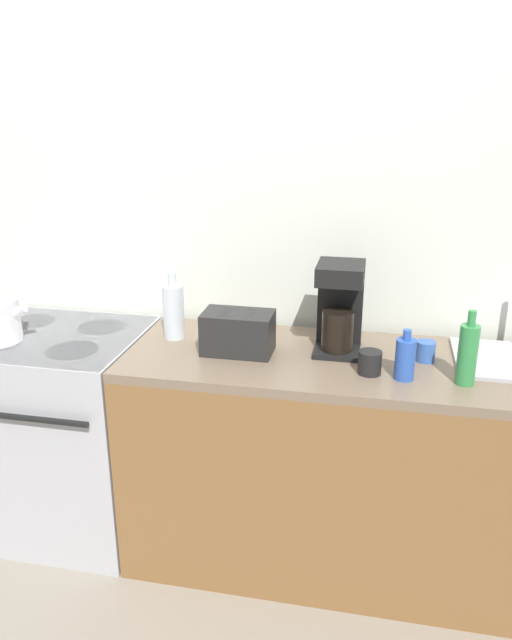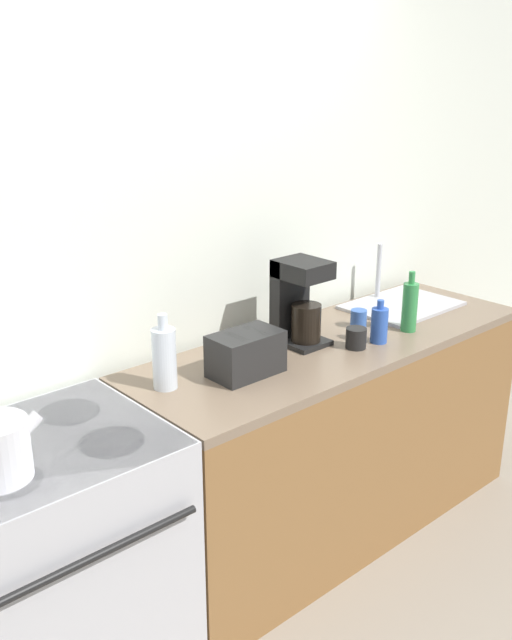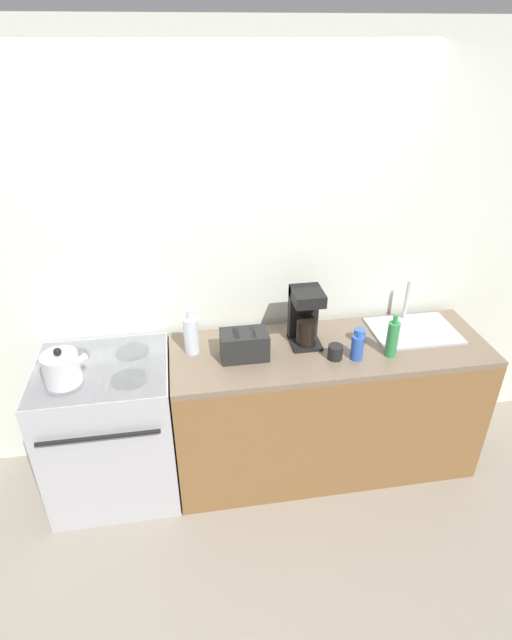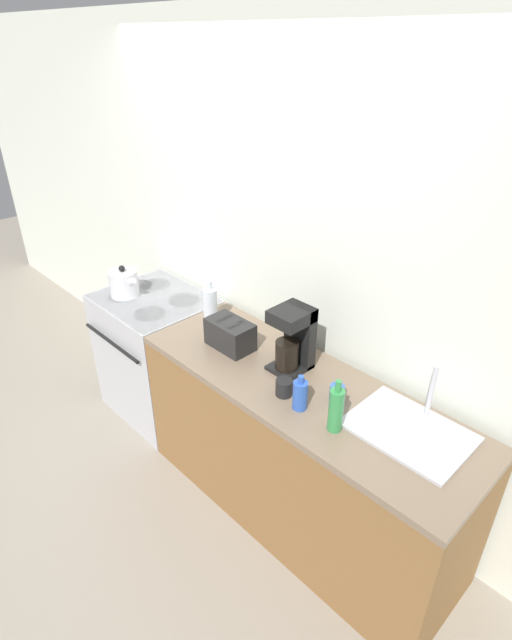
{
  "view_description": "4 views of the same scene",
  "coord_description": "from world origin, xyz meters",
  "px_view_note": "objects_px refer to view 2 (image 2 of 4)",
  "views": [
    {
      "loc": [
        0.68,
        -1.88,
        1.84
      ],
      "look_at": [
        0.2,
        0.39,
        1.01
      ],
      "focal_mm": 35.0,
      "sensor_mm": 36.0,
      "label": 1
    },
    {
      "loc": [
        -1.44,
        -1.54,
        1.98
      ],
      "look_at": [
        0.24,
        0.34,
        1.09
      ],
      "focal_mm": 40.0,
      "sensor_mm": 36.0,
      "label": 2
    },
    {
      "loc": [
        -0.16,
        -2.05,
        2.52
      ],
      "look_at": [
        0.23,
        0.39,
        1.09
      ],
      "focal_mm": 28.0,
      "sensor_mm": 36.0,
      "label": 3
    },
    {
      "loc": [
        1.96,
        -1.25,
        2.44
      ],
      "look_at": [
        0.25,
        0.41,
        1.08
      ],
      "focal_mm": 28.0,
      "sensor_mm": 36.0,
      "label": 4
    }
  ],
  "objects_px": {
    "coffee_maker": "(298,300)",
    "bottle_clear": "(164,357)",
    "cup_blue": "(359,318)",
    "stove": "(54,564)",
    "toaster": "(246,354)",
    "cup_black": "(356,338)",
    "bottle_green": "(410,306)",
    "bottle_blue": "(379,325)"
  },
  "relations": [
    {
      "from": "toaster",
      "to": "bottle_green",
      "type": "xyz_separation_m",
      "value": [
        0.83,
        -0.12,
        0.03
      ]
    },
    {
      "from": "coffee_maker",
      "to": "cup_black",
      "type": "xyz_separation_m",
      "value": [
        0.13,
        -0.21,
        -0.14
      ]
    },
    {
      "from": "coffee_maker",
      "to": "cup_blue",
      "type": "height_order",
      "value": "coffee_maker"
    },
    {
      "from": "coffee_maker",
      "to": "bottle_green",
      "type": "xyz_separation_m",
      "value": [
        0.45,
        -0.22,
        -0.07
      ]
    },
    {
      "from": "bottle_clear",
      "to": "bottle_blue",
      "type": "bearing_deg",
      "value": -13.46
    },
    {
      "from": "coffee_maker",
      "to": "stove",
      "type": "bearing_deg",
      "value": -175.87
    },
    {
      "from": "coffee_maker",
      "to": "bottle_green",
      "type": "relative_size",
      "value": 1.33
    },
    {
      "from": "stove",
      "to": "cup_blue",
      "type": "bearing_deg",
      "value": 1.44
    },
    {
      "from": "bottle_blue",
      "to": "coffee_maker",
      "type": "bearing_deg",
      "value": 137.88
    },
    {
      "from": "coffee_maker",
      "to": "bottle_clear",
      "type": "distance_m",
      "value": 0.67
    },
    {
      "from": "toaster",
      "to": "cup_black",
      "type": "height_order",
      "value": "toaster"
    },
    {
      "from": "toaster",
      "to": "bottle_clear",
      "type": "xyz_separation_m",
      "value": [
        -0.29,
        0.1,
        0.03
      ]
    },
    {
      "from": "toaster",
      "to": "cup_blue",
      "type": "xyz_separation_m",
      "value": [
        0.71,
        0.06,
        -0.04
      ]
    },
    {
      "from": "bottle_blue",
      "to": "cup_blue",
      "type": "distance_m",
      "value": 0.2
    },
    {
      "from": "stove",
      "to": "toaster",
      "type": "distance_m",
      "value": 0.96
    },
    {
      "from": "stove",
      "to": "bottle_green",
      "type": "relative_size",
      "value": 3.42
    },
    {
      "from": "bottle_green",
      "to": "bottle_blue",
      "type": "distance_m",
      "value": 0.21
    },
    {
      "from": "coffee_maker",
      "to": "bottle_clear",
      "type": "bearing_deg",
      "value": -179.47
    },
    {
      "from": "stove",
      "to": "bottle_clear",
      "type": "distance_m",
      "value": 0.76
    },
    {
      "from": "toaster",
      "to": "bottle_clear",
      "type": "relative_size",
      "value": 0.97
    },
    {
      "from": "toaster",
      "to": "bottle_green",
      "type": "relative_size",
      "value": 1.01
    },
    {
      "from": "bottle_clear",
      "to": "bottle_blue",
      "type": "relative_size",
      "value": 1.51
    },
    {
      "from": "cup_black",
      "to": "bottle_clear",
      "type": "bearing_deg",
      "value": 165.98
    },
    {
      "from": "bottle_green",
      "to": "stove",
      "type": "bearing_deg",
      "value": 175.2
    },
    {
      "from": "toaster",
      "to": "bottle_blue",
      "type": "xyz_separation_m",
      "value": [
        0.63,
        -0.12,
        -0.0
      ]
    },
    {
      "from": "coffee_maker",
      "to": "bottle_clear",
      "type": "xyz_separation_m",
      "value": [
        -0.67,
        -0.01,
        -0.07
      ]
    },
    {
      "from": "bottle_green",
      "to": "cup_black",
      "type": "height_order",
      "value": "bottle_green"
    },
    {
      "from": "cup_blue",
      "to": "stove",
      "type": "bearing_deg",
      "value": -178.56
    },
    {
      "from": "coffee_maker",
      "to": "cup_black",
      "type": "height_order",
      "value": "coffee_maker"
    },
    {
      "from": "cup_black",
      "to": "toaster",
      "type": "bearing_deg",
      "value": 168.9
    },
    {
      "from": "coffee_maker",
      "to": "cup_black",
      "type": "bearing_deg",
      "value": -57.68
    },
    {
      "from": "stove",
      "to": "coffee_maker",
      "type": "height_order",
      "value": "coffee_maker"
    },
    {
      "from": "bottle_green",
      "to": "bottle_clear",
      "type": "relative_size",
      "value": 0.96
    },
    {
      "from": "toaster",
      "to": "bottle_clear",
      "type": "bearing_deg",
      "value": 161.12
    },
    {
      "from": "bottle_blue",
      "to": "cup_blue",
      "type": "bearing_deg",
      "value": 65.63
    },
    {
      "from": "stove",
      "to": "bottle_blue",
      "type": "relative_size",
      "value": 4.96
    },
    {
      "from": "bottle_clear",
      "to": "cup_blue",
      "type": "height_order",
      "value": "bottle_clear"
    },
    {
      "from": "coffee_maker",
      "to": "bottle_green",
      "type": "bearing_deg",
      "value": -26.19
    },
    {
      "from": "cup_blue",
      "to": "cup_black",
      "type": "bearing_deg",
      "value": -141.79
    },
    {
      "from": "cup_blue",
      "to": "bottle_clear",
      "type": "bearing_deg",
      "value": 177.63
    },
    {
      "from": "bottle_green",
      "to": "bottle_clear",
      "type": "distance_m",
      "value": 1.14
    },
    {
      "from": "toaster",
      "to": "coffee_maker",
      "type": "relative_size",
      "value": 0.76
    }
  ]
}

